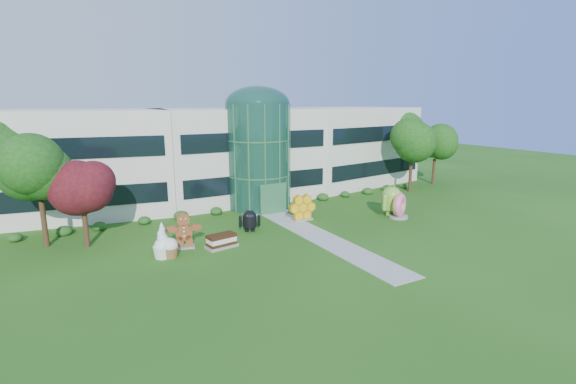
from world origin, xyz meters
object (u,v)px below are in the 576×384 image
android_green (391,199)px  gingerbread (184,230)px  donut (399,205)px  android_black (250,219)px

android_green → gingerbread: android_green is taller
donut → android_black: bearing=140.8°
android_black → gingerbread: (-5.51, -1.17, 0.26)m
android_green → donut: 1.02m
android_green → android_black: 13.15m
donut → gingerbread: (-18.53, 1.58, 0.15)m
android_black → donut: size_ratio=0.90×
android_green → gingerbread: size_ratio=1.13×
android_black → donut: (13.02, -2.75, 0.11)m
android_green → gingerbread: (-18.52, 0.66, -0.29)m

